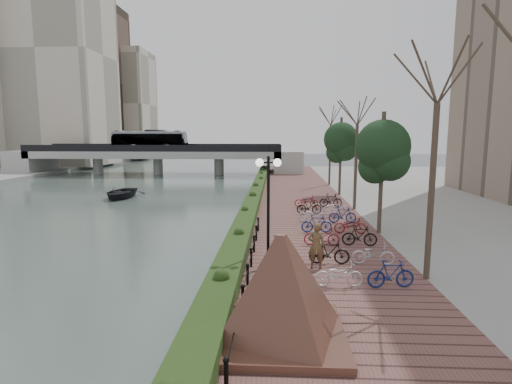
# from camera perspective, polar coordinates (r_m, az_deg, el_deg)

# --- Properties ---
(ground) EXTENTS (220.00, 220.00, 0.00)m
(ground) POSITION_cam_1_polar(r_m,az_deg,el_deg) (14.04, -7.46, -16.28)
(ground) COLOR #59595B
(ground) RESTS_ON ground
(river_water) EXTENTS (30.00, 130.00, 0.02)m
(river_water) POSITION_cam_1_polar(r_m,az_deg,el_deg) (41.80, -21.65, -0.34)
(river_water) COLOR #4D6158
(river_water) RESTS_ON ground
(promenade) EXTENTS (8.00, 75.00, 0.50)m
(promenade) POSITION_cam_1_polar(r_m,az_deg,el_deg) (30.61, 5.93, -2.29)
(promenade) COLOR brown
(promenade) RESTS_ON ground
(hedge) EXTENTS (1.10, 56.00, 0.60)m
(hedge) POSITION_cam_1_polar(r_m,az_deg,el_deg) (32.99, -0.18, -0.52)
(hedge) COLOR #213B15
(hedge) RESTS_ON promenade
(chain_fence) EXTENTS (0.10, 14.10, 0.70)m
(chain_fence) POSITION_cam_1_polar(r_m,az_deg,el_deg) (15.41, -0.94, -10.55)
(chain_fence) COLOR black
(chain_fence) RESTS_ON promenade
(granite_monument) EXTENTS (5.13, 5.13, 2.78)m
(granite_monument) POSITION_cam_1_polar(r_m,az_deg,el_deg) (10.66, 3.56, -13.26)
(granite_monument) COLOR #4D2C21
(granite_monument) RESTS_ON promenade
(lamppost) EXTENTS (1.02, 0.32, 4.46)m
(lamppost) POSITION_cam_1_polar(r_m,az_deg,el_deg) (15.83, 1.77, 0.75)
(lamppost) COLOR black
(lamppost) RESTS_ON promenade
(motorcycle) EXTENTS (0.62, 1.81, 1.12)m
(motorcycle) POSITION_cam_1_polar(r_m,az_deg,el_deg) (16.28, 3.44, -8.75)
(motorcycle) COLOR black
(motorcycle) RESTS_ON promenade
(pedestrian) EXTENTS (0.72, 0.50, 1.87)m
(pedestrian) POSITION_cam_1_polar(r_m,az_deg,el_deg) (16.15, 8.61, -7.59)
(pedestrian) COLOR brown
(pedestrian) RESTS_ON promenade
(bicycle_parking) EXTENTS (2.40, 17.32, 1.00)m
(bicycle_parking) POSITION_cam_1_polar(r_m,az_deg,el_deg) (22.13, 10.96, -4.56)
(bicycle_parking) COLOR silver
(bicycle_parking) RESTS_ON promenade
(street_trees) EXTENTS (3.20, 37.12, 6.80)m
(street_trees) POSITION_cam_1_polar(r_m,az_deg,el_deg) (25.94, 15.46, 3.23)
(street_trees) COLOR #3B2F23
(street_trees) RESTS_ON promenade
(bridge) EXTENTS (36.00, 10.77, 6.50)m
(bridge) POSITION_cam_1_polar(r_m,az_deg,el_deg) (60.24, -14.08, 5.65)
(bridge) COLOR gray
(bridge) RESTS_ON ground
(boat) EXTENTS (3.56, 4.92, 1.01)m
(boat) POSITION_cam_1_polar(r_m,az_deg,el_deg) (38.64, -18.77, -0.09)
(boat) COLOR black
(boat) RESTS_ON river_water
(far_buildings) EXTENTS (35.00, 38.00, 38.00)m
(far_buildings) POSITION_cam_1_polar(r_m,az_deg,el_deg) (90.59, -26.98, 13.88)
(far_buildings) COLOR beige
(far_buildings) RESTS_ON far_bank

